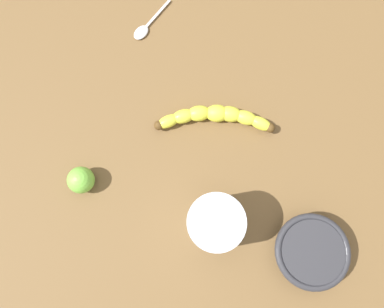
{
  "coord_description": "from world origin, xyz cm",
  "views": [
    {
      "loc": [
        17.7,
        1.6,
        68.41
      ],
      "look_at": [
        4.24,
        -2.33,
        5.0
      ],
      "focal_mm": 33.18,
      "sensor_mm": 36.0,
      "label": 1
    }
  ],
  "objects_px": {
    "smoothie_glass": "(215,223)",
    "teaspoon": "(143,30)",
    "ceramic_bowl": "(310,251)",
    "lime_fruit": "(81,180)",
    "banana": "(215,117)"
  },
  "relations": [
    {
      "from": "ceramic_bowl",
      "to": "teaspoon",
      "type": "bearing_deg",
      "value": -128.88
    },
    {
      "from": "banana",
      "to": "teaspoon",
      "type": "distance_m",
      "value": 0.24
    },
    {
      "from": "banana",
      "to": "smoothie_glass",
      "type": "xyz_separation_m",
      "value": [
        0.19,
        0.05,
        0.04
      ]
    },
    {
      "from": "lime_fruit",
      "to": "teaspoon",
      "type": "bearing_deg",
      "value": 178.51
    },
    {
      "from": "smoothie_glass",
      "to": "teaspoon",
      "type": "height_order",
      "value": "smoothie_glass"
    },
    {
      "from": "teaspoon",
      "to": "smoothie_glass",
      "type": "bearing_deg",
      "value": 57.12
    },
    {
      "from": "smoothie_glass",
      "to": "lime_fruit",
      "type": "relative_size",
      "value": 2.17
    },
    {
      "from": "smoothie_glass",
      "to": "ceramic_bowl",
      "type": "relative_size",
      "value": 0.82
    },
    {
      "from": "smoothie_glass",
      "to": "ceramic_bowl",
      "type": "xyz_separation_m",
      "value": [
        -0.0,
        0.17,
        -0.03
      ]
    },
    {
      "from": "smoothie_glass",
      "to": "ceramic_bowl",
      "type": "bearing_deg",
      "value": 90.43
    },
    {
      "from": "ceramic_bowl",
      "to": "smoothie_glass",
      "type": "bearing_deg",
      "value": -89.57
    },
    {
      "from": "ceramic_bowl",
      "to": "teaspoon",
      "type": "distance_m",
      "value": 0.53
    },
    {
      "from": "lime_fruit",
      "to": "ceramic_bowl",
      "type": "bearing_deg",
      "value": 89.21
    },
    {
      "from": "ceramic_bowl",
      "to": "teaspoon",
      "type": "relative_size",
      "value": 1.17
    },
    {
      "from": "ceramic_bowl",
      "to": "lime_fruit",
      "type": "relative_size",
      "value": 2.63
    }
  ]
}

